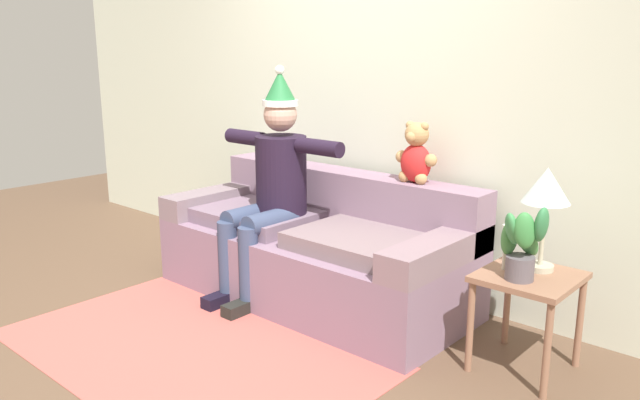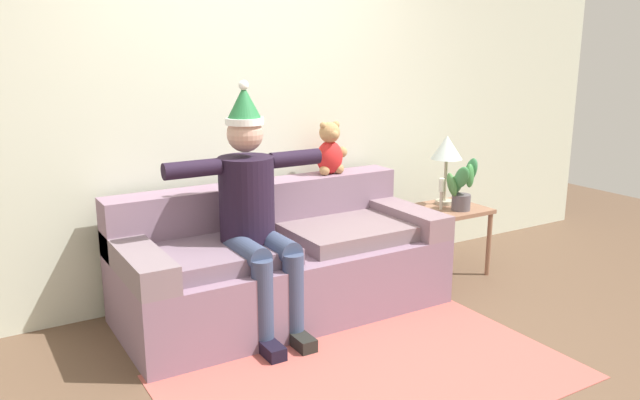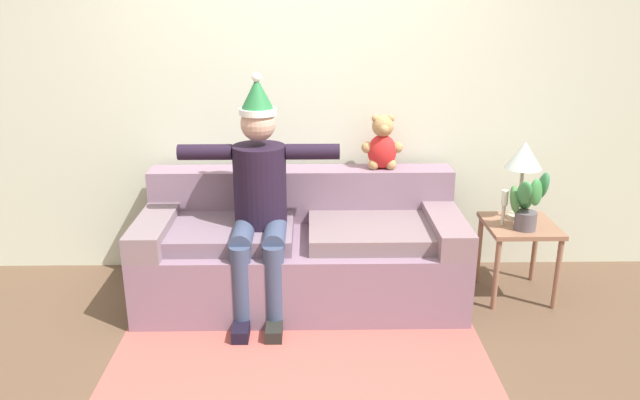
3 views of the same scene
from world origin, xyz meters
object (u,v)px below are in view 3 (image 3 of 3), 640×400
at_px(table_lamp, 524,159).
at_px(candle_tall, 504,203).
at_px(person_seated, 259,195).
at_px(side_table, 519,235).
at_px(teddy_bear, 382,145).
at_px(potted_plant, 528,202).
at_px(couch, 301,250).

distance_m(table_lamp, candle_tall, 0.32).
relative_size(person_seated, candle_tall, 6.38).
relative_size(side_table, table_lamp, 0.97).
xyz_separation_m(teddy_bear, potted_plant, (0.90, -0.42, -0.28)).
distance_m(couch, table_lamp, 1.60).
xyz_separation_m(couch, teddy_bear, (0.56, 0.29, 0.66)).
bearing_deg(candle_tall, table_lamp, 39.92).
xyz_separation_m(side_table, table_lamp, (0.01, 0.10, 0.51)).
relative_size(couch, side_table, 4.06).
relative_size(person_seated, potted_plant, 3.84).
bearing_deg(candle_tall, side_table, 8.81).
bearing_deg(table_lamp, side_table, -96.30).
relative_size(couch, person_seated, 1.39).
height_order(side_table, potted_plant, potted_plant).
bearing_deg(table_lamp, teddy_bear, 166.54).
height_order(person_seated, teddy_bear, person_seated).
bearing_deg(candle_tall, teddy_bear, 156.59).
bearing_deg(potted_plant, candle_tall, 144.89).
bearing_deg(teddy_bear, candle_tall, -23.41).
bearing_deg(couch, candle_tall, -2.06).
xyz_separation_m(teddy_bear, candle_tall, (0.78, -0.34, -0.31)).
distance_m(side_table, table_lamp, 0.51).
height_order(couch, side_table, couch).
relative_size(side_table, potted_plant, 1.31).
xyz_separation_m(table_lamp, candle_tall, (-0.14, -0.12, -0.26)).
bearing_deg(table_lamp, person_seated, -172.44).
relative_size(table_lamp, potted_plant, 1.35).
xyz_separation_m(couch, table_lamp, (1.48, 0.07, 0.61)).
bearing_deg(candle_tall, person_seated, -175.92).
xyz_separation_m(person_seated, candle_tall, (1.60, 0.11, -0.10)).
xyz_separation_m(table_lamp, potted_plant, (-0.02, -0.20, -0.23)).
bearing_deg(side_table, potted_plant, -94.40).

